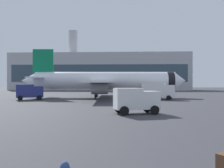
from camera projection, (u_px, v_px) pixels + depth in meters
airplane_at_gate at (104, 81)px, 53.22m from camera, size 35.74×32.22×10.50m
service_truck at (29, 91)px, 45.99m from camera, size 5.28×4.05×2.90m
fuel_truck at (158, 90)px, 47.15m from camera, size 6.43×4.03×3.20m
cargo_van at (136, 99)px, 24.76m from camera, size 4.77×3.27×2.60m
safety_cone_near at (155, 100)px, 39.86m from camera, size 0.44×0.44×0.66m
safety_cone_mid at (127, 101)px, 37.63m from camera, size 0.44×0.44×0.63m
safety_cone_far at (133, 100)px, 40.35m from camera, size 0.44×0.44×0.74m
safety_cone_outer at (157, 99)px, 41.67m from camera, size 0.44×0.44×0.74m
terminal_building at (100, 72)px, 121.53m from camera, size 84.45×20.99×29.44m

